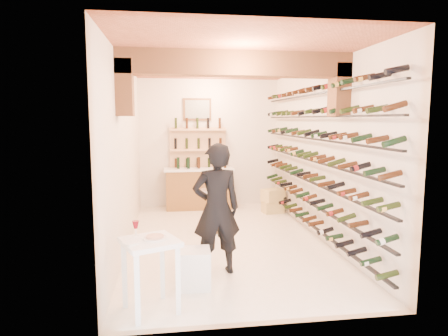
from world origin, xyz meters
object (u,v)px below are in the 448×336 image
wine_rack (309,155)px  white_stool (195,268)px  chrome_barstool (211,208)px  person (217,209)px  tasting_table (150,253)px  back_counter (199,187)px  crate_lower (273,207)px

wine_rack → white_stool: bearing=-139.3°
wine_rack → chrome_barstool: 2.11m
white_stool → chrome_barstool: size_ratio=0.58×
chrome_barstool → person: bearing=-93.5°
wine_rack → chrome_barstool: bearing=165.0°
tasting_table → person: (0.89, 1.02, 0.24)m
chrome_barstool → back_counter: bearing=91.6°
back_counter → tasting_table: bearing=-100.4°
white_stool → crate_lower: 4.40m
wine_rack → back_counter: wine_rack is taller
wine_rack → tasting_table: (-2.77, -2.49, -0.85)m
tasting_table → white_stool: tasting_table is taller
white_stool → person: 0.89m
wine_rack → person: (-1.89, -1.47, -0.61)m
white_stool → chrome_barstool: chrome_barstool is taller
person → tasting_table: bearing=43.6°
chrome_barstool → crate_lower: bearing=42.0°
tasting_table → chrome_barstool: 3.14m
wine_rack → back_counter: 3.38m
back_counter → tasting_table: back_counter is taller
tasting_table → person: person is taller
person → back_counter: bearing=-96.2°
tasting_table → white_stool: (0.54, 0.57, -0.44)m
wine_rack → chrome_barstool: (-1.77, 0.48, -1.05)m
wine_rack → person: size_ratio=3.03×
wine_rack → person: bearing=-142.1°
back_counter → person: person is taller
wine_rack → white_stool: wine_rack is taller
chrome_barstool → crate_lower: 2.23m
back_counter → chrome_barstool: 2.17m
crate_lower → tasting_table: bearing=-120.8°
back_counter → person: bearing=-90.8°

